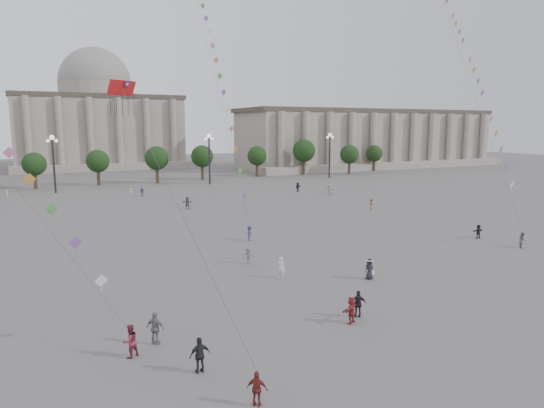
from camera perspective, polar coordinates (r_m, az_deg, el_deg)
name	(u,v)px	position (r m, az deg, el deg)	size (l,w,h in m)	color
ground	(332,301)	(35.24, 7.09, -11.27)	(360.00, 360.00, 0.00)	#54514F
hall_east	(370,139)	(153.16, 11.42, 7.55)	(84.00, 26.22, 17.20)	gray
hall_central	(98,119)	(157.80, -19.84, 9.34)	(48.30, 34.30, 35.50)	gray
tree_row	(130,159)	(107.30, -16.42, 5.12)	(137.12, 5.12, 8.00)	#3C2B1E
lamp_post_mid_west	(53,153)	(97.68, -24.37, 5.47)	(2.00, 0.90, 10.65)	#262628
lamp_post_mid_east	(209,150)	(103.15, -7.40, 6.36)	(2.00, 0.90, 10.65)	#262628
lamp_post_far_east	(330,147)	(116.35, 6.81, 6.68)	(2.00, 0.90, 10.65)	#262628
person_crowd_0	(142,191)	(88.93, -15.05, 1.43)	(0.92, 0.38, 1.57)	#30526D
person_crowd_3	(478,231)	(58.10, 23.10, -2.99)	(1.43, 0.46, 1.54)	black
person_crowd_4	(131,193)	(88.05, -16.24, 1.30)	(1.43, 0.46, 1.54)	white
person_crowd_6	(248,255)	(43.79, -2.80, -6.05)	(1.00, 0.58, 1.56)	#5D5E62
person_crowd_7	(330,190)	(87.61, 6.78, 1.68)	(1.75, 0.56, 1.89)	silver
person_crowd_8	(371,204)	(73.76, 11.62, 0.02)	(1.01, 0.58, 1.57)	maroon
person_crowd_9	(298,187)	(91.38, 3.06, 2.01)	(1.68, 0.53, 1.81)	black
person_crowd_10	(7,195)	(93.40, -28.71, 0.97)	(0.57, 0.37, 1.55)	silver
person_crowd_12	(187,203)	(73.38, -9.92, 0.15)	(1.74, 0.55, 1.87)	slate
person_crowd_13	(281,267)	(39.73, 1.09, -7.46)	(0.65, 0.43, 1.79)	white
tourist_0	(257,389)	(22.85, -1.77, -20.91)	(0.95, 0.39, 1.62)	maroon
tourist_1	(358,304)	(32.43, 10.12, -11.50)	(1.05, 0.44, 1.79)	black
tourist_2	(351,310)	(31.48, 9.30, -12.21)	(1.58, 0.50, 1.70)	maroon
tourist_3	(155,328)	(29.03, -13.55, -14.02)	(1.12, 0.47, 1.91)	slate
tourist_4	(200,355)	(25.65, -8.48, -17.16)	(1.09, 0.45, 1.85)	#222327
kite_flyer_0	(130,341)	(27.92, -16.35, -15.21)	(0.89, 0.69, 1.83)	maroon
kite_flyer_1	(250,233)	(52.48, -2.65, -3.45)	(1.05, 0.60, 1.63)	navy
kite_flyer_2	(522,240)	(55.52, 27.37, -3.77)	(0.80, 0.62, 1.65)	slate
hat_person	(369,268)	(40.22, 11.39, -7.43)	(0.88, 0.61, 1.72)	black
dragon_kite	(123,100)	(35.86, -17.11, 11.62)	(2.23, 9.56, 22.09)	#B31315
kite_train_mid	(200,0)	(71.91, -8.46, 22.61)	(3.34, 36.28, 62.30)	#3F3F3F
kite_train_east	(461,41)	(75.91, 21.35, 17.44)	(20.49, 36.53, 59.01)	#3F3F3F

